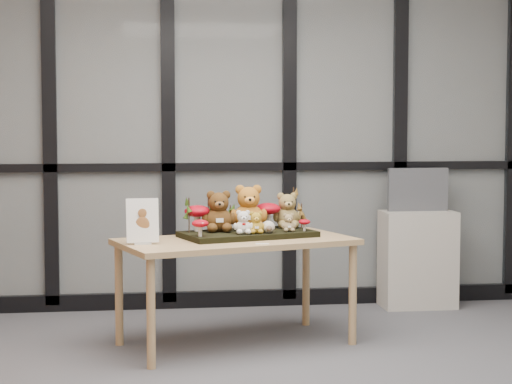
{
  "coord_description": "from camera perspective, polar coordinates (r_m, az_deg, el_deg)",
  "views": [
    {
      "loc": [
        -0.72,
        -4.35,
        1.4
      ],
      "look_at": [
        0.03,
        1.25,
        0.96
      ],
      "focal_mm": 65.0,
      "sensor_mm": 36.0,
      "label": 1
    }
  ],
  "objects": [
    {
      "name": "sign_holder",
      "position": [
        5.51,
        -7.0,
        -1.92
      ],
      "size": [
        0.19,
        0.07,
        0.27
      ],
      "rotation": [
        0.0,
        0.0,
        0.06
      ],
      "color": "silver",
      "rests_on": "display_table"
    },
    {
      "name": "label_card",
      "position": [
        5.48,
        0.39,
        -3.21
      ],
      "size": [
        0.08,
        0.03,
        0.0
      ],
      "primitive_type": "cube",
      "color": "white",
      "rests_on": "display_table"
    },
    {
      "name": "bear_white_bow",
      "position": [
        5.67,
        -0.8,
        -1.79
      ],
      "size": [
        0.15,
        0.14,
        0.16
      ],
      "primitive_type": null,
      "rotation": [
        0.0,
        0.0,
        0.31
      ],
      "color": "white",
      "rests_on": "diorama_tray"
    },
    {
      "name": "mushroom_back_left",
      "position": [
        5.82,
        -3.63,
        -1.54
      ],
      "size": [
        0.16,
        0.16,
        0.18
      ],
      "primitive_type": null,
      "color": "#990412",
      "rests_on": "diorama_tray"
    },
    {
      "name": "mushroom_front_left",
      "position": [
        5.56,
        -3.46,
        -2.17
      ],
      "size": [
        0.1,
        0.1,
        0.11
      ],
      "primitive_type": null,
      "color": "#990412",
      "rests_on": "diorama_tray"
    },
    {
      "name": "mushroom_front_right",
      "position": [
        5.83,
        3.0,
        -2.01
      ],
      "size": [
        0.07,
        0.07,
        0.08
      ],
      "primitive_type": null,
      "color": "#990412",
      "rests_on": "diorama_tray"
    },
    {
      "name": "sprig_green_mid_left",
      "position": [
        5.85,
        -2.96,
        -1.37
      ],
      "size": [
        0.05,
        0.05,
        0.21
      ],
      "primitive_type": null,
      "color": "#1C350C",
      "rests_on": "diorama_tray"
    },
    {
      "name": "display_table",
      "position": [
        5.73,
        -1.25,
        -3.58
      ],
      "size": [
        1.56,
        1.1,
        0.66
      ],
      "rotation": [
        0.0,
        0.0,
        0.31
      ],
      "color": "tan",
      "rests_on": "floor"
    },
    {
      "name": "bear_brown_medium",
      "position": [
        5.8,
        -2.32,
        -1.05
      ],
      "size": [
        0.26,
        0.25,
        0.28
      ],
      "primitive_type": null,
      "rotation": [
        0.0,
        0.0,
        0.31
      ],
      "color": "#4B2E11",
      "rests_on": "diorama_tray"
    },
    {
      "name": "bear_beige_small",
      "position": [
        5.8,
        2.02,
        -1.83
      ],
      "size": [
        0.12,
        0.11,
        0.13
      ],
      "primitive_type": null,
      "rotation": [
        0.0,
        0.0,
        0.31
      ],
      "color": "#927B51",
      "rests_on": "diorama_tray"
    },
    {
      "name": "mushroom_back_right",
      "position": [
        5.96,
        0.73,
        -1.38
      ],
      "size": [
        0.16,
        0.16,
        0.18
      ],
      "primitive_type": null,
      "color": "#990412",
      "rests_on": "diorama_tray"
    },
    {
      "name": "cabinet",
      "position": [
        7.03,
        9.92,
        -4.09
      ],
      "size": [
        0.54,
        0.31,
        0.72
      ],
      "primitive_type": "cube",
      "color": "#A8A196",
      "rests_on": "floor"
    },
    {
      "name": "bear_small_yellow",
      "position": [
        5.7,
        -0.01,
        -1.82
      ],
      "size": [
        0.14,
        0.13,
        0.15
      ],
      "primitive_type": null,
      "rotation": [
        0.0,
        0.0,
        0.31
      ],
      "color": "#A98020",
      "rests_on": "diorama_tray"
    },
    {
      "name": "glass_partition",
      "position": [
        6.85,
        -1.66,
        4.63
      ],
      "size": [
        4.9,
        0.06,
        2.78
      ],
      "color": "#2D383F",
      "rests_on": "floor"
    },
    {
      "name": "monitor",
      "position": [
        6.98,
        9.93,
        0.15
      ],
      "size": [
        0.45,
        0.05,
        0.32
      ],
      "color": "#4D4F55",
      "rests_on": "cabinet"
    },
    {
      "name": "bear_tan_back",
      "position": [
        6.01,
        1.93,
        -1.01
      ],
      "size": [
        0.23,
        0.22,
        0.25
      ],
      "primitive_type": null,
      "rotation": [
        0.0,
        0.0,
        0.31
      ],
      "color": "olive",
      "rests_on": "diorama_tray"
    },
    {
      "name": "diorama_tray",
      "position": [
        5.81,
        -0.5,
        -2.61
      ],
      "size": [
        0.9,
        0.63,
        0.04
      ],
      "primitive_type": "cube",
      "rotation": [
        0.0,
        0.0,
        0.31
      ],
      "color": "black",
      "rests_on": "display_table"
    },
    {
      "name": "sprig_green_far_left",
      "position": [
        5.76,
        -4.14,
        -1.43
      ],
      "size": [
        0.05,
        0.05,
        0.22
      ],
      "primitive_type": null,
      "color": "#1C350C",
      "rests_on": "diorama_tray"
    },
    {
      "name": "bear_pooh_yellow",
      "position": [
        5.87,
        -0.47,
        -0.81
      ],
      "size": [
        0.3,
        0.28,
        0.32
      ],
      "primitive_type": null,
      "rotation": [
        0.0,
        0.0,
        0.31
      ],
      "color": "#B0691E",
      "rests_on": "diorama_tray"
    },
    {
      "name": "sprig_dry_mid_right",
      "position": [
        5.95,
        2.82,
        -1.49
      ],
      "size": [
        0.05,
        0.05,
        0.16
      ],
      "primitive_type": null,
      "color": "brown",
      "rests_on": "diorama_tray"
    },
    {
      "name": "sprig_dry_far_right",
      "position": [
        6.03,
        2.32,
        -0.94
      ],
      "size": [
        0.05,
        0.05,
        0.26
      ],
      "primitive_type": null,
      "color": "brown",
      "rests_on": "diorama_tray"
    },
    {
      "name": "room_shell",
      "position": [
        4.41,
        1.75,
        8.11
      ],
      "size": [
        5.0,
        5.0,
        5.0
      ],
      "color": "#B8B6AE",
      "rests_on": "floor"
    },
    {
      "name": "plush_cream_hedgehog",
      "position": [
        5.72,
        0.75,
        -2.12
      ],
      "size": [
        0.08,
        0.07,
        0.08
      ],
      "primitive_type": null,
      "rotation": [
        0.0,
        0.0,
        0.31
      ],
      "color": "beige",
      "rests_on": "diorama_tray"
    },
    {
      "name": "sprig_green_centre",
      "position": [
        5.92,
        -1.59,
        -1.55
      ],
      "size": [
        0.05,
        0.05,
        0.16
      ],
      "primitive_type": null,
      "color": "#1C350C",
      "rests_on": "diorama_tray"
    }
  ]
}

